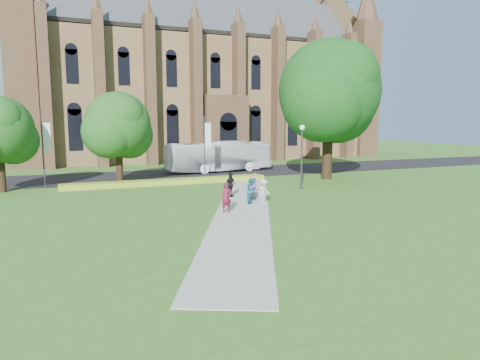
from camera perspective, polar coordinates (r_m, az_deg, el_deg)
name	(u,v)px	position (r m, az deg, el deg)	size (l,w,h in m)	color
ground	(249,211)	(26.48, 1.27, -4.17)	(160.00, 160.00, 0.00)	#35641E
road	(173,174)	(45.27, -8.97, 0.73)	(160.00, 10.00, 0.02)	black
footpath	(243,208)	(27.37, 0.43, -3.73)	(3.20, 30.00, 0.04)	#B2B2A8
flower_hedge	(169,182)	(38.22, -9.50, -0.24)	(18.00, 1.40, 0.45)	#CAD129
cathedral	(205,72)	(67.07, -4.73, 14.16)	(52.60, 18.25, 28.00)	olive
streetlamp	(302,149)	(35.20, 8.24, 4.13)	(0.44, 0.44, 5.24)	#38383D
large_tree	(329,91)	(41.98, 11.78, 11.55)	(9.60, 9.60, 13.20)	#332114
street_tree_1	(118,125)	(38.47, -15.97, 7.09)	(5.60, 5.60, 8.05)	#332114
banner_pole_0	(206,144)	(40.94, -4.60, 4.81)	(0.70, 0.10, 6.00)	#38383D
banner_pole_1	(44,147)	(38.99, -24.62, 3.99)	(0.70, 0.10, 6.00)	#38383D
tour_coach	(219,156)	(47.20, -2.82, 3.15)	(2.81, 12.02, 3.35)	silver
pedestrian_0	(226,198)	(25.72, -1.81, -2.37)	(0.66, 0.43, 1.82)	maroon
pedestrian_1	(252,191)	(28.53, 1.55, -1.47)	(0.83, 0.65, 1.71)	#19697F
pedestrian_2	(264,192)	(28.59, 3.21, -1.55)	(1.05, 0.61, 1.63)	beige
pedestrian_3	(230,185)	(31.13, -1.29, -0.63)	(1.04, 0.43, 1.78)	black
pedestrian_4	(253,188)	(30.29, 1.73, -1.04)	(0.78, 0.51, 1.60)	slate
parasol	(255,172)	(30.31, 1.97, 1.10)	(0.73, 0.73, 0.64)	#F0A9CC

